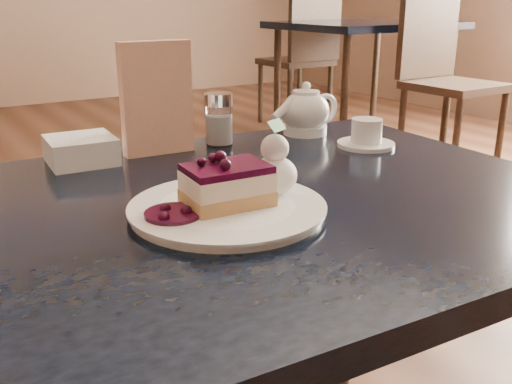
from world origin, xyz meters
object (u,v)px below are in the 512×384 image
dessert_plate (227,209)px  tea_set (317,118)px  bg_table_far_right (359,132)px  main_table (214,250)px  cheesecake_slice (227,185)px

dessert_plate → tea_set: bearing=37.0°
dessert_plate → bg_table_far_right: size_ratio=0.13×
dessert_plate → tea_set: 0.47m
tea_set → bg_table_far_right: (1.93, 1.94, -0.65)m
main_table → dessert_plate: 0.09m
cheesecake_slice → tea_set: bearing=40.8°
main_table → dessert_plate: (-0.00, -0.05, 0.08)m
tea_set → bg_table_far_right: bearing=45.1°
main_table → dessert_plate: bearing=-90.0°
bg_table_far_right → dessert_plate: bearing=-136.7°
cheesecake_slice → bg_table_far_right: bg_table_far_right is taller
main_table → dessert_plate: size_ratio=4.47×
dessert_plate → bg_table_far_right: bearing=43.9°
main_table → bg_table_far_right: bearing=47.1°
cheesecake_slice → bg_table_far_right: 3.27m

